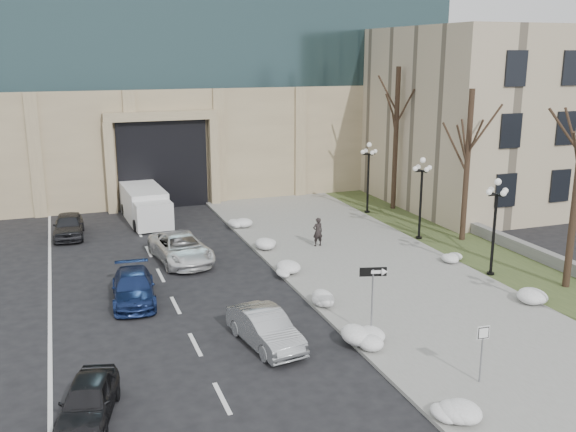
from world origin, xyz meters
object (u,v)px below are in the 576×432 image
box_truck (145,206)px  one_way_sign (378,280)px  car_e (69,225)px  lamppost_c (421,187)px  keep_sign (482,342)px  lamppost_d (368,168)px  car_d (181,248)px  car_b (265,328)px  car_a (88,400)px  lamppost_b (495,214)px  car_c (133,288)px  pedestrian (318,232)px

box_truck → one_way_sign: one_way_sign is taller
car_e → lamppost_c: (18.71, -7.46, 2.38)m
keep_sign → lamppost_d: size_ratio=0.43×
car_d → keep_sign: bearing=-73.8°
box_truck → lamppost_d: 14.52m
keep_sign → car_e: bearing=121.9°
car_b → car_e: 18.48m
car_a → car_e: 20.27m
car_a → car_e: bearing=104.3°
keep_sign → lamppost_d: (6.83, 21.52, 1.57)m
car_d → lamppost_c: bearing=-9.8°
lamppost_b → car_d: bearing=151.6°
car_a → car_d: car_d is taller
lamppost_b → lamppost_c: same height
car_b → car_c: bearing=114.6°
car_e → pedestrian: pedestrian is taller
car_e → lamppost_b: size_ratio=0.85×
box_truck → one_way_sign: bearing=-77.4°
keep_sign → car_b: bearing=141.5°
car_c → pedestrian: 11.32m
car_e → car_c: bearing=-75.0°
lamppost_b → keep_sign: bearing=-128.7°
car_a → lamppost_b: 19.91m
one_way_sign → keep_sign: size_ratio=1.37×
car_a → car_c: bearing=89.6°
car_c → pedestrian: (10.38, 4.52, 0.29)m
box_truck → lamppost_c: lamppost_c is taller
pedestrian → box_truck: box_truck is taller
car_b → lamppost_d: (12.39, 16.41, 2.41)m
keep_sign → lamppost_b: 11.03m
car_e → one_way_sign: (10.35, -18.25, 1.63)m
car_d → one_way_sign: one_way_sign is taller
lamppost_c → lamppost_d: bearing=90.0°
keep_sign → one_way_sign: bearing=113.9°
box_truck → keep_sign: size_ratio=3.21×
lamppost_d → car_c: bearing=-147.5°
lamppost_b → lamppost_d: size_ratio=1.00×
car_d → pedestrian: (7.45, -0.21, 0.20)m
car_e → one_way_sign: 21.04m
car_c → keep_sign: (9.55, -11.06, 0.88)m
keep_sign → lamppost_d: bearing=76.4°
pedestrian → lamppost_c: bearing=169.4°
car_c → car_e: bearing=106.4°
box_truck → lamppost_c: bearing=-37.4°
box_truck → car_c: bearing=-102.7°
car_e → keep_sign: (11.88, -22.48, 0.81)m
car_e → keep_sign: bearing=-58.7°
car_d → lamppost_d: lamppost_d is taller
keep_sign → lamppost_c: lamppost_c is taller
car_b → keep_sign: size_ratio=1.96×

